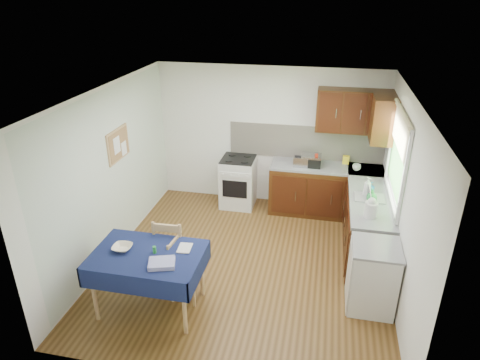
% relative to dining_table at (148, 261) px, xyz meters
% --- Properties ---
extents(floor, '(4.20, 4.20, 0.00)m').
position_rel_dining_table_xyz_m(floor, '(0.99, 1.14, -0.70)').
color(floor, '#4E3215').
rests_on(floor, ground).
extents(ceiling, '(4.00, 4.20, 0.02)m').
position_rel_dining_table_xyz_m(ceiling, '(0.99, 1.14, 1.80)').
color(ceiling, white).
rests_on(ceiling, wall_back).
extents(wall_back, '(4.00, 0.02, 2.50)m').
position_rel_dining_table_xyz_m(wall_back, '(0.99, 3.24, 0.55)').
color(wall_back, white).
rests_on(wall_back, ground).
extents(wall_front, '(4.00, 0.02, 2.50)m').
position_rel_dining_table_xyz_m(wall_front, '(0.99, -0.96, 0.55)').
color(wall_front, white).
rests_on(wall_front, ground).
extents(wall_left, '(0.02, 4.20, 2.50)m').
position_rel_dining_table_xyz_m(wall_left, '(-1.01, 1.14, 0.55)').
color(wall_left, silver).
rests_on(wall_left, ground).
extents(wall_right, '(0.02, 4.20, 2.50)m').
position_rel_dining_table_xyz_m(wall_right, '(2.99, 1.14, 0.55)').
color(wall_right, white).
rests_on(wall_right, ground).
extents(base_cabinets, '(1.90, 2.30, 0.86)m').
position_rel_dining_table_xyz_m(base_cabinets, '(2.35, 2.40, -0.27)').
color(base_cabinets, '#391C09').
rests_on(base_cabinets, ground).
extents(worktop_back, '(1.90, 0.60, 0.04)m').
position_rel_dining_table_xyz_m(worktop_back, '(2.04, 2.94, 0.18)').
color(worktop_back, slate).
rests_on(worktop_back, base_cabinets).
extents(worktop_right, '(0.60, 1.70, 0.04)m').
position_rel_dining_table_xyz_m(worktop_right, '(2.69, 1.79, 0.18)').
color(worktop_right, slate).
rests_on(worktop_right, base_cabinets).
extents(worktop_corner, '(0.60, 0.60, 0.04)m').
position_rel_dining_table_xyz_m(worktop_corner, '(2.69, 2.94, 0.18)').
color(worktop_corner, slate).
rests_on(worktop_corner, base_cabinets).
extents(splashback, '(2.70, 0.02, 0.60)m').
position_rel_dining_table_xyz_m(splashback, '(1.64, 3.23, 0.50)').
color(splashback, beige).
rests_on(splashback, wall_back).
extents(upper_cabinets, '(1.20, 0.85, 0.70)m').
position_rel_dining_table_xyz_m(upper_cabinets, '(2.52, 2.94, 1.15)').
color(upper_cabinets, '#391C09').
rests_on(upper_cabinets, wall_back).
extents(stove, '(0.60, 0.61, 0.92)m').
position_rel_dining_table_xyz_m(stove, '(0.49, 2.94, -0.24)').
color(stove, silver).
rests_on(stove, ground).
extents(window, '(0.04, 1.48, 1.26)m').
position_rel_dining_table_xyz_m(window, '(2.96, 1.84, 0.95)').
color(window, '#2C5E27').
rests_on(window, wall_right).
extents(fridge, '(0.58, 0.60, 0.89)m').
position_rel_dining_table_xyz_m(fridge, '(2.69, 0.59, -0.26)').
color(fridge, silver).
rests_on(fridge, ground).
extents(corkboard, '(0.04, 0.62, 0.47)m').
position_rel_dining_table_xyz_m(corkboard, '(-0.98, 1.44, 0.90)').
color(corkboard, tan).
rests_on(corkboard, wall_left).
extents(dining_table, '(1.32, 0.90, 0.80)m').
position_rel_dining_table_xyz_m(dining_table, '(0.00, 0.00, 0.00)').
color(dining_table, '#111A44').
rests_on(dining_table, ground).
extents(chair_far, '(0.44, 0.44, 0.98)m').
position_rel_dining_table_xyz_m(chair_far, '(0.09, 0.57, -0.18)').
color(chair_far, tan).
rests_on(chair_far, ground).
extents(chair_near, '(0.41, 0.41, 0.85)m').
position_rel_dining_table_xyz_m(chair_near, '(0.35, 0.28, -0.25)').
color(chair_near, tan).
rests_on(chair_near, ground).
extents(toaster, '(0.25, 0.15, 0.19)m').
position_rel_dining_table_xyz_m(toaster, '(1.60, 2.84, 0.29)').
color(toaster, '#ACACB1').
rests_on(toaster, worktop_back).
extents(sandwich_press, '(0.33, 0.29, 0.19)m').
position_rel_dining_table_xyz_m(sandwich_press, '(1.77, 2.91, 0.30)').
color(sandwich_press, black).
rests_on(sandwich_press, worktop_back).
extents(sauce_bottle, '(0.05, 0.05, 0.24)m').
position_rel_dining_table_xyz_m(sauce_bottle, '(1.85, 2.86, 0.32)').
color(sauce_bottle, '#AD240D').
rests_on(sauce_bottle, worktop_back).
extents(yellow_packet, '(0.11, 0.07, 0.14)m').
position_rel_dining_table_xyz_m(yellow_packet, '(2.35, 3.12, 0.27)').
color(yellow_packet, yellow).
rests_on(yellow_packet, worktop_back).
extents(dish_rack, '(0.43, 0.32, 0.20)m').
position_rel_dining_table_xyz_m(dish_rack, '(2.67, 1.84, 0.23)').
color(dish_rack, '#97979C').
rests_on(dish_rack, worktop_right).
extents(kettle, '(0.17, 0.17, 0.29)m').
position_rel_dining_table_xyz_m(kettle, '(2.64, 1.28, 0.33)').
color(kettle, silver).
rests_on(kettle, worktop_right).
extents(cup, '(0.15, 0.15, 0.11)m').
position_rel_dining_table_xyz_m(cup, '(2.53, 2.86, 0.26)').
color(cup, silver).
rests_on(cup, worktop_back).
extents(soap_bottle_a, '(0.16, 0.16, 0.29)m').
position_rel_dining_table_xyz_m(soap_bottle_a, '(2.63, 1.93, 0.35)').
color(soap_bottle_a, silver).
rests_on(soap_bottle_a, worktop_right).
extents(soap_bottle_b, '(0.12, 0.11, 0.18)m').
position_rel_dining_table_xyz_m(soap_bottle_b, '(2.69, 2.01, 0.29)').
color(soap_bottle_b, '#1E63B0').
rests_on(soap_bottle_b, worktop_right).
extents(soap_bottle_c, '(0.20, 0.20, 0.19)m').
position_rel_dining_table_xyz_m(soap_bottle_c, '(2.69, 1.75, 0.30)').
color(soap_bottle_c, '#23833D').
rests_on(soap_bottle_c, worktop_right).
extents(plate_bowl, '(0.24, 0.24, 0.06)m').
position_rel_dining_table_xyz_m(plate_bowl, '(-0.32, 0.02, 0.13)').
color(plate_bowl, beige).
rests_on(plate_bowl, dining_table).
extents(book, '(0.18, 0.23, 0.02)m').
position_rel_dining_table_xyz_m(book, '(0.33, 0.19, 0.11)').
color(book, white).
rests_on(book, dining_table).
extents(spice_jar, '(0.04, 0.04, 0.09)m').
position_rel_dining_table_xyz_m(spice_jar, '(0.09, 0.04, 0.15)').
color(spice_jar, '#258933').
rests_on(spice_jar, dining_table).
extents(tea_towel, '(0.35, 0.31, 0.05)m').
position_rel_dining_table_xyz_m(tea_towel, '(0.26, -0.18, 0.13)').
color(tea_towel, navy).
rests_on(tea_towel, dining_table).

